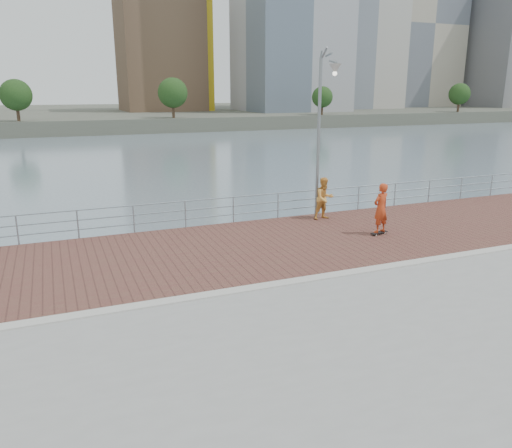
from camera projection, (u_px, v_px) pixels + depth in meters
name	position (u px, v px, depth m)	size (l,w,h in m)	color
water	(281.00, 347.00, 14.87)	(400.00, 400.00, 0.00)	slate
seawall	(386.00, 416.00, 10.15)	(40.00, 24.00, 2.00)	gray
brick_lane	(239.00, 248.00, 17.56)	(40.00, 6.80, 0.02)	brown
curb	(282.00, 283.00, 14.34)	(40.00, 0.40, 0.06)	#B7B5AD
far_shore	(72.00, 115.00, 123.92)	(320.00, 95.00, 2.50)	#4C5142
guardrail	(210.00, 209.00, 20.42)	(39.06, 0.06, 1.13)	#8C9EA8
street_lamp	(326.00, 106.00, 20.19)	(0.49, 1.43, 6.73)	gray
skateboard	(379.00, 233.00, 19.21)	(0.80, 0.38, 0.09)	black
skateboarder	(381.00, 208.00, 18.95)	(0.70, 0.46, 1.91)	#C03B19
bystander	(324.00, 198.00, 21.28)	(0.88, 0.68, 1.81)	gold
skyline	(204.00, 0.00, 111.66)	(233.00, 41.00, 68.27)	#ADA38E
shoreline_trees	(196.00, 95.00, 89.03)	(169.25, 5.20, 6.93)	#473323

